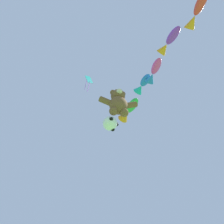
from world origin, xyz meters
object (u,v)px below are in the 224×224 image
Objects in this scene: fish_kite_magenta at (154,72)px; soccer_ball_kite at (110,123)px; teddy_bear_kite at (118,102)px; fish_kite_violet at (168,42)px; fish_kite_emerald at (128,111)px; fish_kite_crimson at (196,13)px; fish_kite_cobalt at (142,85)px; diamond_kite at (89,81)px.

soccer_ball_kite is at bearing 149.84° from fish_kite_magenta.
fish_kite_violet is (2.54, -3.29, 2.47)m from teddy_bear_kite.
fish_kite_crimson is (2.05, -7.10, 0.26)m from fish_kite_emerald.
fish_kite_emerald is 1.38× the size of fish_kite_cobalt.
diamond_kite reaches higher than teddy_bear_kite.
fish_kite_magenta is 0.95× the size of fish_kite_crimson.
teddy_bear_kite is at bearing 124.17° from fish_kite_crimson.
fish_kite_violet is 0.75× the size of diamond_kite.
fish_kite_violet reaches higher than fish_kite_magenta.
fish_kite_emerald is (1.35, 2.08, 2.14)m from teddy_bear_kite.
diamond_kite is at bearing 170.40° from fish_kite_cobalt.
teddy_bear_kite is 1.34× the size of fish_kite_magenta.
fish_kite_cobalt reaches higher than fish_kite_emerald.
fish_kite_crimson is 7.96m from diamond_kite.
diamond_kite is at bearing 134.44° from fish_kite_crimson.
diamond_kite reaches higher than fish_kite_cobalt.
teddy_bear_kite is 6.52m from fish_kite_crimson.
fish_kite_magenta is at bearing -76.10° from fish_kite_cobalt.
diamond_kite is (-5.54, 5.65, 0.91)m from fish_kite_crimson.
diamond_kite is (-4.08, 0.69, 0.52)m from fish_kite_cobalt.
fish_kite_violet is at bearing -79.74° from fish_kite_cobalt.
fish_kite_cobalt is at bearing 106.34° from fish_kite_crimson.
fish_kite_crimson is (0.87, -1.72, -0.07)m from fish_kite_violet.
soccer_ball_kite is at bearing -13.03° from diamond_kite.
fish_kite_crimson is at bearing -72.84° from fish_kite_magenta.
teddy_bear_kite is 1.79m from soccer_ball_kite.
fish_kite_magenta is (2.70, -1.57, 4.04)m from soccer_ball_kite.
fish_kite_emerald reaches higher than soccer_ball_kite.
fish_kite_emerald is at bearing 57.09° from teddy_bear_kite.
teddy_bear_kite is 1.27× the size of fish_kite_crimson.
soccer_ball_kite is 5.11m from fish_kite_magenta.
diamond_kite is at bearing 166.97° from soccer_ball_kite.
diamond_kite is (-1.70, 0.39, 5.03)m from soccer_ball_kite.
fish_kite_magenta is at bearing -30.16° from soccer_ball_kite.
teddy_bear_kite is 1.00× the size of diamond_kite.
fish_kite_violet is (0.27, -1.96, 0.15)m from fish_kite_magenta.
fish_kite_crimson is at bearing -45.56° from diamond_kite.
teddy_bear_kite is 1.38× the size of fish_kite_cobalt.
soccer_ball_kite is 5.33m from diamond_kite.
fish_kite_violet reaches higher than fish_kite_emerald.
soccer_ball_kite is 5.12m from fish_kite_cobalt.
teddy_bear_kite is at bearing -28.93° from soccer_ball_kite.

